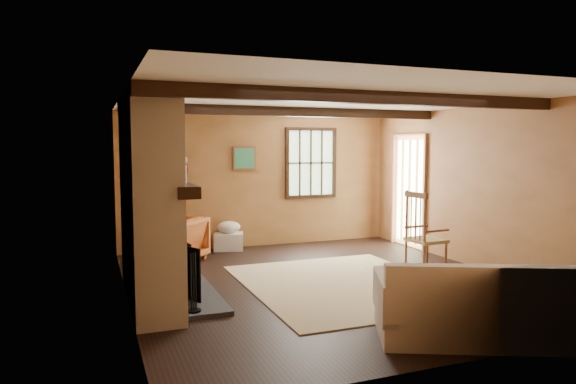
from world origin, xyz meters
name	(u,v)px	position (x,y,z in m)	size (l,w,h in m)	color
ground	(324,282)	(0.00, 0.00, 0.00)	(5.50, 5.50, 0.00)	black
room_envelope	(331,159)	(0.22, 0.26, 1.63)	(5.02, 5.52, 2.44)	#A8653B
fireplace	(150,207)	(-2.23, 0.00, 1.10)	(1.02, 2.30, 2.40)	#945639
rug	(344,284)	(0.20, -0.20, 0.00)	(2.50, 3.00, 0.01)	beige
rocking_chair	(424,237)	(1.61, 0.05, 0.49)	(0.88, 0.51, 1.17)	#A78951
sofa	(482,311)	(0.50, -2.40, 0.28)	(2.09, 1.57, 0.77)	beige
firewood_pile	(162,249)	(-1.80, 2.46, 0.12)	(0.68, 0.12, 0.25)	brown
laundry_basket	(229,241)	(-0.64, 2.55, 0.15)	(0.50, 0.38, 0.30)	white
basket_pillow	(229,227)	(-0.64, 2.55, 0.40)	(0.42, 0.33, 0.21)	beige
armchair	(177,239)	(-1.63, 1.96, 0.35)	(0.75, 0.77, 0.70)	#BF6026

